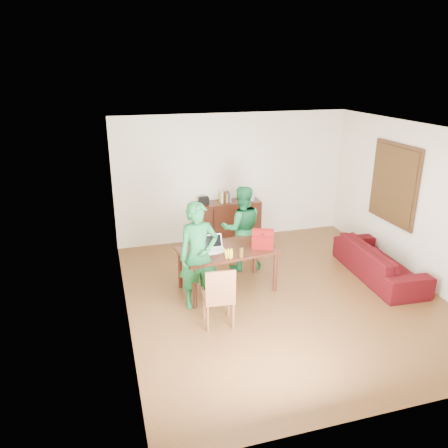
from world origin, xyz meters
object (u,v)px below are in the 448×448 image
object	(u,v)px
person_near	(198,256)
person_far	(242,228)
chair	(219,308)
laptop	(215,249)
red_bag	(263,240)
table	(227,254)
bottle	(241,252)
sofa	(379,261)

from	to	relation	value
person_near	person_far	xyz separation A→B (m)	(1.07, 1.12, -0.06)
chair	person_near	distance (m)	0.86
chair	laptop	distance (m)	1.11
laptop	red_bag	world-z (taller)	red_bag
table	chair	size ratio (longest dim) A/B	1.79
bottle	laptop	bearing A→B (deg)	134.53
bottle	red_bag	size ratio (longest dim) A/B	0.53
person_near	sofa	world-z (taller)	person_near
person_far	red_bag	world-z (taller)	person_far
chair	sofa	world-z (taller)	chair
chair	red_bag	size ratio (longest dim) A/B	2.67
laptop	bottle	bearing A→B (deg)	-48.44
bottle	red_bag	world-z (taller)	red_bag
sofa	person_far	bearing A→B (deg)	68.86
table	red_bag	bearing A→B (deg)	-17.70
laptop	sofa	bearing A→B (deg)	-7.88
person_near	red_bag	size ratio (longest dim) A/B	4.83
person_near	chair	bearing A→B (deg)	-80.70
table	red_bag	distance (m)	0.63
chair	laptop	size ratio (longest dim) A/B	2.75
person_far	red_bag	distance (m)	0.86
person_near	sofa	bearing A→B (deg)	-2.46
person_near	sofa	size ratio (longest dim) A/B	0.84
bottle	sofa	size ratio (longest dim) A/B	0.09
person_far	laptop	distance (m)	1.06
person_near	person_far	bearing A→B (deg)	42.52
person_near	person_far	world-z (taller)	person_near
laptop	sofa	xyz separation A→B (m)	(2.97, -0.26, -0.49)
bottle	red_bag	bearing A→B (deg)	30.94
table	chair	world-z (taller)	chair
table	bottle	size ratio (longest dim) A/B	9.01
laptop	person_near	bearing A→B (deg)	-139.32
person_near	bottle	bearing A→B (deg)	-4.27
chair	person_far	xyz separation A→B (m)	(0.92, 1.74, 0.52)
table	red_bag	xyz separation A→B (m)	(0.58, -0.11, 0.22)
table	bottle	distance (m)	0.44
bottle	red_bag	distance (m)	0.54
person_far	person_near	bearing A→B (deg)	53.88
table	sofa	bearing A→B (deg)	-13.25
red_bag	person_near	bearing A→B (deg)	-144.83
sofa	red_bag	bearing A→B (deg)	88.56
chair	person_far	distance (m)	2.04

